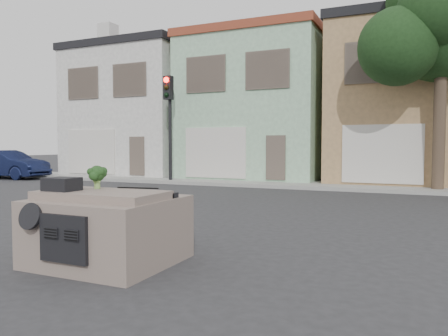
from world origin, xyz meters
The scene contains 12 objects.
ground_plane centered at (0.00, 0.00, 0.00)m, with size 120.00×120.00×0.00m, color #303033.
sidewalk centered at (0.00, 10.50, 0.07)m, with size 40.00×3.00×0.15m, color gray.
townhouse_white centered at (-11.00, 14.50, 3.77)m, with size 7.20×8.20×7.55m, color silver.
townhouse_mint centered at (-3.50, 14.50, 3.77)m, with size 7.20×8.20×7.55m, color #9BC6A1.
townhouse_tan centered at (4.00, 14.50, 3.77)m, with size 7.20×8.20×7.55m, color #A98356.
navy_sedan centered at (-16.00, 8.36, 0.00)m, with size 1.62×4.65×1.53m, color #101738.
traffic_signal centered at (-6.50, 9.50, 2.55)m, with size 0.40×0.40×5.10m, color black.
tree_near centered at (5.00, 9.80, 4.25)m, with size 4.40×4.00×8.50m, color #183415.
car_dashboard centered at (0.00, -3.00, 0.56)m, with size 2.00×1.80×1.12m, color slate.
instrument_hump centered at (-0.58, -3.35, 1.22)m, with size 0.48×0.38×0.20m, color black.
wiper_arm centered at (0.28, -2.62, 1.13)m, with size 0.70×0.03×0.02m, color black.
broccoli centered at (-0.31, -2.88, 1.31)m, with size 0.31×0.31×0.37m, color #183414.
Camera 1 is at (4.33, -8.33, 1.81)m, focal length 35.00 mm.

